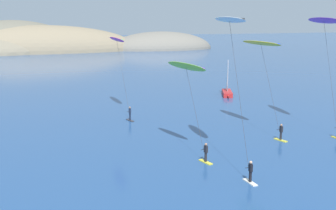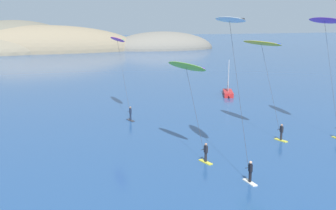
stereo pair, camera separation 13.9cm
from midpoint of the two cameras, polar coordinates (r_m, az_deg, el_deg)
headland_island at (r=170.82m, az=-18.91°, el=6.96°), size 118.79×54.71×23.18m
sailboat_near at (r=67.49m, az=7.98°, el=1.80°), size 3.25×5.82×5.70m
kitesurfer_white at (r=34.23m, az=8.43°, el=9.71°), size 1.66×8.48×12.25m
kitesurfer_purple at (r=48.12m, az=20.42°, el=9.69°), size 2.14×8.07×12.23m
kitesurfer_magenta at (r=54.34m, az=-6.91°, el=8.04°), size 1.28×9.43×9.79m
kitesurfer_yellow at (r=45.22m, az=12.56°, el=7.37°), size 1.86×7.95×9.83m
kitesurfer_lime at (r=36.84m, az=2.55°, el=4.31°), size 2.37×6.62×8.38m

